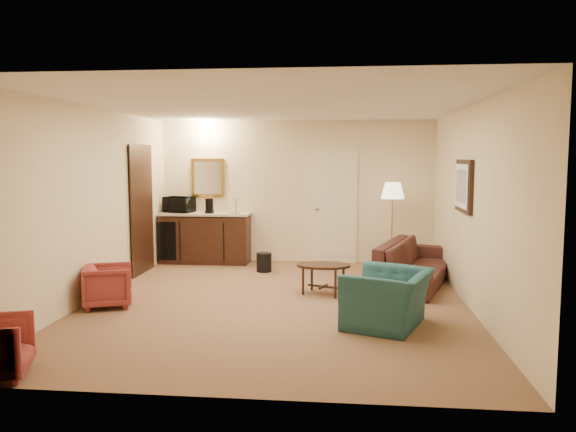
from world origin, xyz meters
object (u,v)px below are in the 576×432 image
object	(u,v)px
coffee_maker	(209,206)
wetbar_cabinet	(206,238)
waste_bin	(264,262)
rose_chair_near	(108,284)
coffee_table	(323,279)
teal_armchair	(388,289)
sofa	(414,256)
microwave	(179,203)
floor_lamp	(392,226)

from	to	relation	value
coffee_maker	wetbar_cabinet	bearing A→B (deg)	145.86
waste_bin	coffee_maker	distance (m)	1.55
rose_chair_near	waste_bin	distance (m)	2.94
coffee_table	waste_bin	xyz separation A→B (m)	(-1.06, 1.48, -0.06)
teal_armchair	coffee_maker	xyz separation A→B (m)	(-2.95, 3.54, 0.62)
wetbar_cabinet	waste_bin	bearing A→B (deg)	-31.22
sofa	waste_bin	bearing A→B (deg)	91.85
rose_chair_near	coffee_table	size ratio (longest dim) A/B	0.80
sofa	coffee_maker	distance (m)	3.80
sofa	rose_chair_near	world-z (taller)	sofa
sofa	coffee_table	size ratio (longest dim) A/B	2.95
teal_armchair	microwave	bearing A→B (deg)	-115.43
microwave	rose_chair_near	bearing A→B (deg)	-72.23
wetbar_cabinet	teal_armchair	distance (m)	4.73
sofa	waste_bin	world-z (taller)	sofa
wetbar_cabinet	microwave	world-z (taller)	microwave
wetbar_cabinet	coffee_table	xyz separation A→B (m)	(2.25, -2.20, -0.24)
rose_chair_near	floor_lamp	bearing A→B (deg)	-74.29
floor_lamp	microwave	world-z (taller)	floor_lamp
sofa	coffee_table	bearing A→B (deg)	138.08
rose_chair_near	coffee_table	world-z (taller)	rose_chair_near
microwave	coffee_maker	size ratio (longest dim) A/B	1.94
coffee_table	floor_lamp	world-z (taller)	floor_lamp
floor_lamp	sofa	bearing A→B (deg)	-77.20
sofa	microwave	size ratio (longest dim) A/B	4.30
floor_lamp	teal_armchair	bearing A→B (deg)	-95.32
waste_bin	coffee_maker	xyz separation A→B (m)	(-1.09, 0.64, 0.89)
floor_lamp	coffee_maker	size ratio (longest dim) A/B	5.67
wetbar_cabinet	teal_armchair	xyz separation A→B (m)	(3.04, -3.62, -0.03)
teal_armchair	coffee_table	xyz separation A→B (m)	(-0.79, 1.42, -0.22)
teal_armchair	rose_chair_near	world-z (taller)	teal_armchair
coffee_table	coffee_maker	distance (m)	3.14
teal_armchair	microwave	size ratio (longest dim) A/B	1.92
floor_lamp	waste_bin	xyz separation A→B (m)	(-2.16, -0.40, -0.60)
waste_bin	coffee_maker	world-z (taller)	coffee_maker
wetbar_cabinet	rose_chair_near	distance (m)	3.17
teal_armchair	rose_chair_near	bearing A→B (deg)	-77.44
rose_chair_near	microwave	world-z (taller)	microwave
wetbar_cabinet	rose_chair_near	world-z (taller)	wetbar_cabinet
microwave	coffee_maker	xyz separation A→B (m)	(0.60, -0.11, -0.04)
coffee_maker	coffee_table	bearing A→B (deg)	-41.21
wetbar_cabinet	coffee_table	bearing A→B (deg)	-44.37
wetbar_cabinet	coffee_maker	size ratio (longest dim) A/B	6.15
teal_armchair	rose_chair_near	distance (m)	3.58
rose_chair_near	coffee_maker	world-z (taller)	coffee_maker
wetbar_cabinet	coffee_table	world-z (taller)	wetbar_cabinet
teal_armchair	floor_lamp	world-z (taller)	floor_lamp
sofa	coffee_table	distance (m)	1.57
rose_chair_near	floor_lamp	world-z (taller)	floor_lamp
floor_lamp	microwave	xyz separation A→B (m)	(-3.85, 0.35, 0.34)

